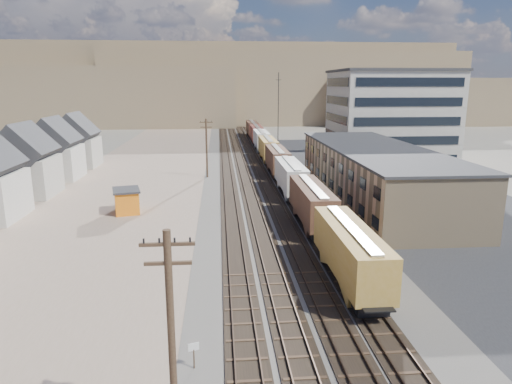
{
  "coord_description": "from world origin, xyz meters",
  "views": [
    {
      "loc": [
        -6.38,
        -35.26,
        15.54
      ],
      "look_at": [
        -2.07,
        17.73,
        3.0
      ],
      "focal_mm": 32.0,
      "sensor_mm": 36.0,
      "label": 1
    }
  ],
  "objects": [
    {
      "name": "ground",
      "position": [
        0.0,
        0.0,
        0.0
      ],
      "size": [
        300.0,
        300.0,
        0.0
      ],
      "primitive_type": "plane",
      "color": "#6B6356",
      "rests_on": "ground"
    },
    {
      "name": "ballast_bed",
      "position": [
        0.0,
        50.0,
        0.03
      ],
      "size": [
        18.0,
        200.0,
        0.06
      ],
      "primitive_type": "cube",
      "color": "#4C4742",
      "rests_on": "ground"
    },
    {
      "name": "dirt_yard",
      "position": [
        -20.0,
        40.0,
        0.01
      ],
      "size": [
        24.0,
        180.0,
        0.03
      ],
      "primitive_type": "cube",
      "color": "#88705D",
      "rests_on": "ground"
    },
    {
      "name": "utility_pole_south",
      "position": [
        -8.5,
        -18.0,
        5.3
      ],
      "size": [
        2.2,
        0.32,
        10.0
      ],
      "color": "#382619",
      "rests_on": "ground"
    },
    {
      "name": "parked_car_far",
      "position": [
        31.02,
        55.09,
        0.71
      ],
      "size": [
        3.15,
        4.48,
        1.42
      ],
      "primitive_type": "imported",
      "rotation": [
        0.0,
        0.0,
        -0.4
      ],
      "color": "white",
      "rests_on": "ground"
    },
    {
      "name": "utility_pole_north",
      "position": [
        -8.5,
        42.0,
        5.3
      ],
      "size": [
        2.2,
        0.32,
        10.0
      ],
      "color": "#382619",
      "rests_on": "ground"
    },
    {
      "name": "radio_mast",
      "position": [
        6.0,
        60.0,
        9.12
      ],
      "size": [
        1.2,
        0.16,
        18.0
      ],
      "color": "black",
      "rests_on": "ground"
    },
    {
      "name": "sign_post",
      "position": [
        -8.0,
        -12.46,
        1.11
      ],
      "size": [
        0.61,
        0.22,
        1.62
      ],
      "color": "#382619",
      "rests_on": "ground"
    },
    {
      "name": "maintenance_shed",
      "position": [
        -17.93,
        20.58,
        1.54
      ],
      "size": [
        4.05,
        4.74,
        3.01
      ],
      "color": "orange",
      "rests_on": "ground"
    },
    {
      "name": "warehouse",
      "position": [
        14.98,
        25.0,
        3.65
      ],
      "size": [
        12.4,
        40.4,
        7.25
      ],
      "color": "tan",
      "rests_on": "ground"
    },
    {
      "name": "freight_train",
      "position": [
        3.8,
        51.23,
        2.79
      ],
      "size": [
        3.0,
        119.74,
        4.46
      ],
      "color": "black",
      "rests_on": "ground"
    },
    {
      "name": "hills_north",
      "position": [
        0.17,
        167.92,
        14.1
      ],
      "size": [
        265.0,
        80.0,
        32.0
      ],
      "color": "brown",
      "rests_on": "ground"
    },
    {
      "name": "rail_tracks",
      "position": [
        -0.55,
        50.0,
        0.11
      ],
      "size": [
        11.4,
        200.0,
        0.24
      ],
      "color": "black",
      "rests_on": "ground"
    },
    {
      "name": "office_tower",
      "position": [
        27.95,
        54.95,
        9.26
      ],
      "size": [
        22.6,
        18.6,
        18.45
      ],
      "color": "#9E998E",
      "rests_on": "ground"
    },
    {
      "name": "parked_car_blue",
      "position": [
        23.5,
        40.54,
        0.76
      ],
      "size": [
        5.74,
        5.52,
        1.52
      ],
      "primitive_type": "imported",
      "rotation": [
        0.0,
        0.0,
        0.84
      ],
      "color": "navy",
      "rests_on": "ground"
    },
    {
      "name": "townhouse_row",
      "position": [
        -34.0,
        25.0,
        4.34
      ],
      "size": [
        8.15,
        68.16,
        10.47
      ],
      "color": "#B7B2A8",
      "rests_on": "ground"
    },
    {
      "name": "asphalt_lot",
      "position": [
        22.0,
        35.0,
        0.02
      ],
      "size": [
        26.0,
        120.0,
        0.04
      ],
      "primitive_type": "cube",
      "color": "#232326",
      "rests_on": "ground"
    }
  ]
}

